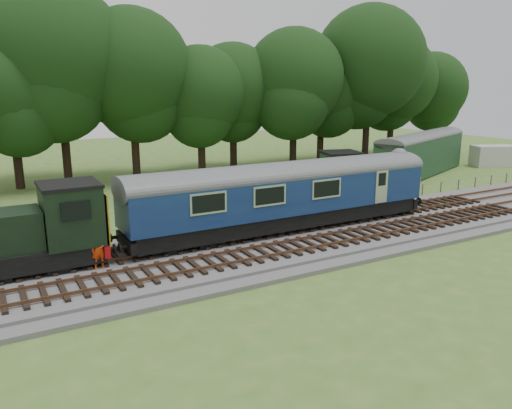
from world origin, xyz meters
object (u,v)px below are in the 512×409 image
shunter_loco (5,238)px  caravan (494,156)px  worker (99,249)px  dmu_railcar (285,190)px  parked_coach (422,152)px

shunter_loco → caravan: size_ratio=2.04×
worker → dmu_railcar: bearing=2.0°
dmu_railcar → worker: bearing=-173.7°
shunter_loco → parked_coach: 36.89m
shunter_loco → caravan: shunter_loco is taller
caravan → dmu_railcar: bearing=-139.8°
dmu_railcar → caravan: (32.24, 10.02, -1.54)m
dmu_railcar → caravan: size_ratio=4.12×
shunter_loco → parked_coach: bearing=15.8°
dmu_railcar → worker: 10.53m
parked_coach → caravan: 10.72m
worker → parked_coach: (31.96, 11.18, 0.97)m
shunter_loco → worker: 3.80m
worker → caravan: bearing=10.4°
dmu_railcar → worker: size_ratio=10.18×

